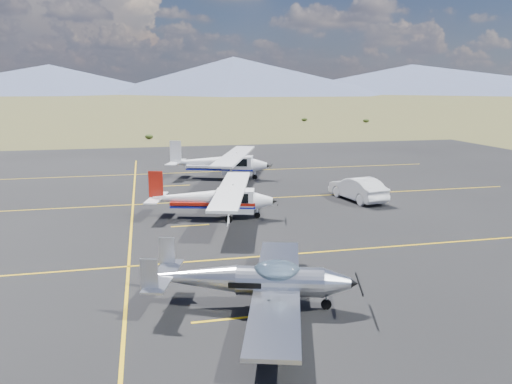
{
  "coord_description": "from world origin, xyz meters",
  "views": [
    {
      "loc": [
        -5.16,
        -17.77,
        7.15
      ],
      "look_at": [
        0.58,
        7.72,
        1.6
      ],
      "focal_mm": 35.0,
      "sensor_mm": 36.0,
      "label": 1
    }
  ],
  "objects_px": {
    "aircraft_cessna": "(213,198)",
    "sedan": "(358,189)",
    "aircraft_low_wing": "(256,280)",
    "aircraft_plain": "(220,162)"
  },
  "relations": [
    {
      "from": "aircraft_cessna",
      "to": "sedan",
      "type": "relative_size",
      "value": 2.25
    },
    {
      "from": "aircraft_low_wing",
      "to": "aircraft_plain",
      "type": "height_order",
      "value": "aircraft_plain"
    },
    {
      "from": "aircraft_low_wing",
      "to": "aircraft_cessna",
      "type": "xyz_separation_m",
      "value": [
        0.21,
        11.66,
        0.21
      ]
    },
    {
      "from": "aircraft_low_wing",
      "to": "sedan",
      "type": "height_order",
      "value": "aircraft_low_wing"
    },
    {
      "from": "aircraft_cessna",
      "to": "sedan",
      "type": "height_order",
      "value": "aircraft_cessna"
    },
    {
      "from": "aircraft_cessna",
      "to": "aircraft_plain",
      "type": "xyz_separation_m",
      "value": [
        2.18,
        11.78,
        0.15
      ]
    },
    {
      "from": "aircraft_cessna",
      "to": "aircraft_plain",
      "type": "bearing_deg",
      "value": 94.64
    },
    {
      "from": "aircraft_cessna",
      "to": "aircraft_low_wing",
      "type": "bearing_deg",
      "value": -75.92
    },
    {
      "from": "aircraft_low_wing",
      "to": "sedan",
      "type": "bearing_deg",
      "value": 71.84
    },
    {
      "from": "aircraft_cessna",
      "to": "sedan",
      "type": "bearing_deg",
      "value": 28.9
    }
  ]
}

